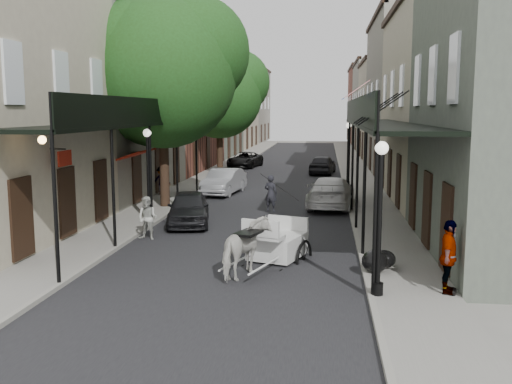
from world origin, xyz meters
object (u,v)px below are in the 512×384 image
(pedestrian_sidewalk_right, at_px, (449,257))
(car_right_near, at_px, (331,192))
(carriage, at_px, (282,224))
(pedestrian_walking, at_px, (148,218))
(car_left_near, at_px, (189,208))
(tree_far, at_px, (225,92))
(lamppost_right_far, at_px, (348,153))
(lamppost_right_near, at_px, (380,216))
(lamppost_left, at_px, (148,174))
(horse, at_px, (247,248))
(car_left_mid, at_px, (224,182))
(car_left_far, at_px, (245,160))
(tree_near, at_px, (172,67))
(pedestrian_sidewalk_left, at_px, (161,181))
(car_right_far, at_px, (323,165))

(pedestrian_sidewalk_right, relative_size, car_right_near, 0.36)
(carriage, height_order, pedestrian_sidewalk_right, carriage)
(pedestrian_walking, xyz_separation_m, car_left_near, (0.80, 2.82, -0.10))
(tree_far, bearing_deg, lamppost_right_far, -36.51)
(carriage, relative_size, pedestrian_walking, 1.74)
(lamppost_right_near, height_order, carriage, lamppost_right_near)
(lamppost_left, xyz_separation_m, horse, (4.81, -6.51, -1.25))
(lamppost_right_far, distance_m, carriage, 16.38)
(pedestrian_walking, relative_size, car_left_mid, 0.37)
(tree_far, relative_size, lamppost_right_near, 2.32)
(tree_far, relative_size, car_left_mid, 2.05)
(pedestrian_sidewalk_right, relative_size, car_left_far, 0.41)
(tree_far, xyz_separation_m, car_left_mid, (1.56, -9.34, -5.14))
(lamppost_right_far, bearing_deg, lamppost_left, -124.35)
(lamppost_right_far, relative_size, pedestrian_walking, 2.40)
(horse, bearing_deg, car_right_near, -82.96)
(pedestrian_sidewalk_right, distance_m, car_right_near, 13.16)
(lamppost_right_near, bearing_deg, pedestrian_sidewalk_right, 10.71)
(lamppost_right_near, height_order, pedestrian_walking, lamppost_right_near)
(horse, bearing_deg, tree_near, -46.81)
(lamppost_right_far, xyz_separation_m, horse, (-3.39, -18.51, -1.25))
(pedestrian_walking, height_order, car_right_near, pedestrian_walking)
(lamppost_right_far, xyz_separation_m, car_right_near, (-1.01, -6.81, -1.33))
(horse, bearing_deg, pedestrian_sidewalk_right, -174.38)
(car_right_near, bearing_deg, pedestrian_sidewalk_left, -9.87)
(lamppost_left, relative_size, horse, 1.95)
(pedestrian_walking, relative_size, car_left_near, 0.39)
(carriage, xyz_separation_m, pedestrian_sidewalk_left, (-7.30, 11.67, -0.18))
(horse, relative_size, carriage, 0.71)
(lamppost_left, height_order, pedestrian_sidewalk_left, lamppost_left)
(lamppost_right_near, distance_m, car_right_far, 27.58)
(lamppost_left, bearing_deg, lamppost_right_far, 55.65)
(lamppost_right_near, xyz_separation_m, car_left_mid, (-6.79, 16.84, -1.36))
(tree_near, xyz_separation_m, car_right_near, (7.29, 1.02, -5.76))
(lamppost_right_near, relative_size, pedestrian_walking, 2.40)
(tree_far, height_order, lamppost_right_far, tree_far)
(car_left_far, height_order, car_right_near, car_right_near)
(lamppost_right_near, relative_size, lamppost_right_far, 1.00)
(lamppost_left, bearing_deg, carriage, -36.47)
(lamppost_right_near, height_order, lamppost_left, same)
(car_right_far, bearing_deg, car_left_mid, 70.95)
(horse, xyz_separation_m, car_left_near, (-3.31, 6.91, -0.13))
(pedestrian_sidewalk_right, relative_size, car_left_mid, 0.43)
(pedestrian_walking, height_order, pedestrian_sidewalk_left, pedestrian_sidewalk_left)
(carriage, bearing_deg, horse, -90.00)
(car_left_mid, bearing_deg, lamppost_right_far, 32.53)
(lamppost_left, distance_m, carriage, 7.04)
(lamppost_right_near, bearing_deg, car_left_mid, 111.95)
(lamppost_right_near, xyz_separation_m, lamppost_left, (-8.20, 8.00, 0.00))
(horse, distance_m, pedestrian_walking, 5.80)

